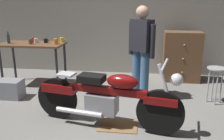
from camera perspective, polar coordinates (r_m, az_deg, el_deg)
ground_plane at (r=3.59m, az=-1.35°, el=-13.15°), size 12.00×12.00×0.00m
back_wall at (r=5.92m, az=2.70°, el=14.12°), size 8.00×0.12×3.10m
workbench at (r=5.30m, az=-18.14°, el=4.80°), size 1.30×0.64×0.90m
motorcycle at (r=3.43m, az=-1.37°, el=-6.31°), size 2.16×0.73×1.00m
person_standing at (r=4.36m, az=6.88°, el=5.01°), size 0.47×0.41×1.67m
shop_stool at (r=4.56m, az=23.24°, el=-1.23°), size 0.32×0.32×0.64m
wooden_dresser at (r=5.60m, az=16.04°, el=3.05°), size 0.80×0.47×1.10m
drip_tray at (r=3.61m, az=1.40°, el=-12.92°), size 0.56×0.40×0.01m
storage_bin at (r=4.89m, az=-22.78°, el=-4.12°), size 0.44×0.32×0.34m
mug_red_diner at (r=5.39m, az=-18.08°, el=6.76°), size 0.12×0.08×0.10m
mug_white_ceramic at (r=5.27m, az=-17.43°, el=6.59°), size 0.10×0.07×0.10m
mug_brown_stoneware at (r=5.17m, az=-18.62°, el=6.39°), size 0.11×0.08×0.11m
mug_black_matte at (r=5.24m, az=-15.31°, el=6.65°), size 0.11×0.08×0.09m
mug_orange_travel at (r=5.03m, az=-13.09°, el=6.55°), size 0.12×0.09×0.11m
mug_yellow_tall at (r=5.26m, az=-11.69°, el=6.98°), size 0.12×0.08×0.10m
bottle at (r=5.42m, az=-23.16°, el=6.79°), size 0.06×0.06×0.24m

